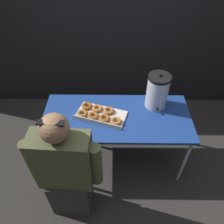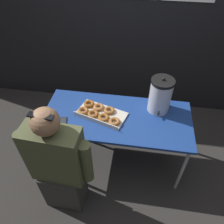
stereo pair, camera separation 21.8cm
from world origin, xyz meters
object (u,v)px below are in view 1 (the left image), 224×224
at_px(donut_box, 99,114).
at_px(person_seated, 66,172).
at_px(cell_phone, 64,127).
at_px(coffee_urn, 157,91).

distance_m(donut_box, person_seated, 0.65).
distance_m(cell_phone, person_seated, 0.44).
bearing_deg(coffee_urn, cell_phone, -159.81).
xyz_separation_m(donut_box, cell_phone, (-0.33, -0.17, -0.02)).
distance_m(coffee_urn, cell_phone, 1.00).
height_order(donut_box, coffee_urn, coffee_urn).
relative_size(cell_phone, person_seated, 0.12).
bearing_deg(person_seated, donut_box, -110.92).
bearing_deg(coffee_urn, person_seated, -138.40).
bearing_deg(cell_phone, donut_box, 12.43).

